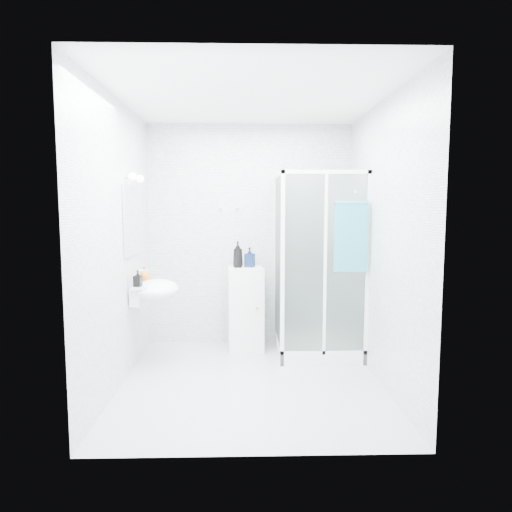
{
  "coord_description": "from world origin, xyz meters",
  "views": [
    {
      "loc": [
        -0.06,
        -4.14,
        1.62
      ],
      "look_at": [
        0.05,
        0.35,
        1.15
      ],
      "focal_mm": 32.0,
      "sensor_mm": 36.0,
      "label": 1
    }
  ],
  "objects_px": {
    "shampoo_bottle_b": "(250,257)",
    "soap_dispenser_black": "(138,279)",
    "storage_cabinet": "(245,308)",
    "shower_enclosure": "(311,315)",
    "shampoo_bottle_a": "(238,254)",
    "soap_dispenser_orange": "(144,274)",
    "wall_basin": "(154,290)",
    "hand_towel": "(351,235)"
  },
  "relations": [
    {
      "from": "shower_enclosure",
      "to": "soap_dispenser_black",
      "type": "relative_size",
      "value": 12.75
    },
    {
      "from": "storage_cabinet",
      "to": "soap_dispenser_black",
      "type": "xyz_separation_m",
      "value": [
        -1.05,
        -0.73,
        0.47
      ]
    },
    {
      "from": "wall_basin",
      "to": "hand_towel",
      "type": "xyz_separation_m",
      "value": [
        1.98,
        -0.09,
        0.56
      ]
    },
    {
      "from": "storage_cabinet",
      "to": "shampoo_bottle_b",
      "type": "distance_m",
      "value": 0.59
    },
    {
      "from": "shampoo_bottle_a",
      "to": "soap_dispenser_orange",
      "type": "relative_size",
      "value": 1.92
    },
    {
      "from": "shampoo_bottle_b",
      "to": "soap_dispenser_orange",
      "type": "height_order",
      "value": "shampoo_bottle_b"
    },
    {
      "from": "wall_basin",
      "to": "storage_cabinet",
      "type": "height_order",
      "value": "wall_basin"
    },
    {
      "from": "shower_enclosure",
      "to": "soap_dispenser_orange",
      "type": "distance_m",
      "value": 1.85
    },
    {
      "from": "hand_towel",
      "to": "shampoo_bottle_a",
      "type": "relative_size",
      "value": 2.38
    },
    {
      "from": "shower_enclosure",
      "to": "soap_dispenser_orange",
      "type": "relative_size",
      "value": 12.93
    },
    {
      "from": "shower_enclosure",
      "to": "storage_cabinet",
      "type": "xyz_separation_m",
      "value": [
        -0.72,
        0.23,
        0.03
      ]
    },
    {
      "from": "wall_basin",
      "to": "hand_towel",
      "type": "distance_m",
      "value": 2.06
    },
    {
      "from": "shampoo_bottle_b",
      "to": "wall_basin",
      "type": "bearing_deg",
      "value": -148.79
    },
    {
      "from": "shower_enclosure",
      "to": "shampoo_bottle_b",
      "type": "bearing_deg",
      "value": 157.53
    },
    {
      "from": "shampoo_bottle_b",
      "to": "shower_enclosure",
      "type": "bearing_deg",
      "value": -22.47
    },
    {
      "from": "shower_enclosure",
      "to": "hand_towel",
      "type": "xyz_separation_m",
      "value": [
        0.32,
        -0.4,
        0.91
      ]
    },
    {
      "from": "wall_basin",
      "to": "shampoo_bottle_a",
      "type": "bearing_deg",
      "value": 33.39
    },
    {
      "from": "wall_basin",
      "to": "hand_towel",
      "type": "height_order",
      "value": "hand_towel"
    },
    {
      "from": "shower_enclosure",
      "to": "shampoo_bottle_a",
      "type": "xyz_separation_m",
      "value": [
        -0.81,
        0.24,
        0.65
      ]
    },
    {
      "from": "storage_cabinet",
      "to": "shower_enclosure",
      "type": "bearing_deg",
      "value": -22.6
    },
    {
      "from": "shower_enclosure",
      "to": "storage_cabinet",
      "type": "bearing_deg",
      "value": 162.09
    },
    {
      "from": "storage_cabinet",
      "to": "soap_dispenser_black",
      "type": "relative_size",
      "value": 6.06
    },
    {
      "from": "shower_enclosure",
      "to": "hand_towel",
      "type": "distance_m",
      "value": 1.05
    },
    {
      "from": "soap_dispenser_black",
      "to": "shower_enclosure",
      "type": "bearing_deg",
      "value": 15.71
    },
    {
      "from": "wall_basin",
      "to": "storage_cabinet",
      "type": "relative_size",
      "value": 0.59
    },
    {
      "from": "shower_enclosure",
      "to": "hand_towel",
      "type": "bearing_deg",
      "value": -50.99
    },
    {
      "from": "shampoo_bottle_a",
      "to": "soap_dispenser_black",
      "type": "distance_m",
      "value": 1.22
    },
    {
      "from": "wall_basin",
      "to": "shampoo_bottle_b",
      "type": "relative_size",
      "value": 2.5
    },
    {
      "from": "wall_basin",
      "to": "soap_dispenser_orange",
      "type": "relative_size",
      "value": 3.62
    },
    {
      "from": "shampoo_bottle_b",
      "to": "soap_dispenser_orange",
      "type": "bearing_deg",
      "value": -156.53
    },
    {
      "from": "soap_dispenser_black",
      "to": "storage_cabinet",
      "type": "bearing_deg",
      "value": 34.94
    },
    {
      "from": "shampoo_bottle_a",
      "to": "wall_basin",
      "type": "bearing_deg",
      "value": -146.61
    },
    {
      "from": "shower_enclosure",
      "to": "wall_basin",
      "type": "xyz_separation_m",
      "value": [
        -1.66,
        -0.32,
        0.35
      ]
    },
    {
      "from": "shampoo_bottle_b",
      "to": "soap_dispenser_black",
      "type": "xyz_separation_m",
      "value": [
        -1.1,
        -0.78,
        -0.12
      ]
    },
    {
      "from": "wall_basin",
      "to": "soap_dispenser_black",
      "type": "height_order",
      "value": "soap_dispenser_black"
    },
    {
      "from": "wall_basin",
      "to": "shampoo_bottle_a",
      "type": "xyz_separation_m",
      "value": [
        0.85,
        0.56,
        0.3
      ]
    },
    {
      "from": "storage_cabinet",
      "to": "soap_dispenser_orange",
      "type": "distance_m",
      "value": 1.23
    },
    {
      "from": "soap_dispenser_orange",
      "to": "storage_cabinet",
      "type": "bearing_deg",
      "value": 22.41
    },
    {
      "from": "shampoo_bottle_a",
      "to": "soap_dispenser_orange",
      "type": "xyz_separation_m",
      "value": [
        -0.97,
        -0.44,
        -0.16
      ]
    },
    {
      "from": "storage_cabinet",
      "to": "soap_dispenser_black",
      "type": "bearing_deg",
      "value": -149.74
    },
    {
      "from": "shampoo_bottle_b",
      "to": "soap_dispenser_orange",
      "type": "xyz_separation_m",
      "value": [
        -1.1,
        -0.48,
        -0.12
      ]
    },
    {
      "from": "hand_towel",
      "to": "soap_dispenser_orange",
      "type": "distance_m",
      "value": 2.15
    }
  ]
}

